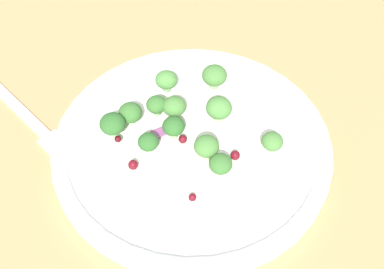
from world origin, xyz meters
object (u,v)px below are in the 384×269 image
broccoli_floret_1 (113,124)px  fork (23,112)px  plate (192,146)px  broccoli_floret_0 (214,76)px  broccoli_floret_2 (174,127)px

broccoli_floret_1 → fork: (-10.22, -5.06, -2.93)cm
plate → broccoli_floret_0: 8.31cm
broccoli_floret_2 → broccoli_floret_0: bearing=105.2°
broccoli_floret_1 → broccoli_floret_2: (4.25, 4.46, -0.19)cm
broccoli_floret_1 → broccoli_floret_2: broccoli_floret_1 is taller
plate → broccoli_floret_1: bearing=-138.9°
broccoli_floret_1 → broccoli_floret_2: 6.17cm
broccoli_floret_2 → plate: bearing=24.7°
broccoli_floret_0 → broccoli_floret_2: size_ratio=1.19×
plate → fork: 19.34cm
plate → fork: bearing=-147.6°
broccoli_floret_1 → plate: bearing=41.1°
broccoli_floret_1 → fork: 11.78cm
plate → broccoli_floret_0: size_ratio=10.34×
broccoli_floret_0 → broccoli_floret_1: bearing=-100.2°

